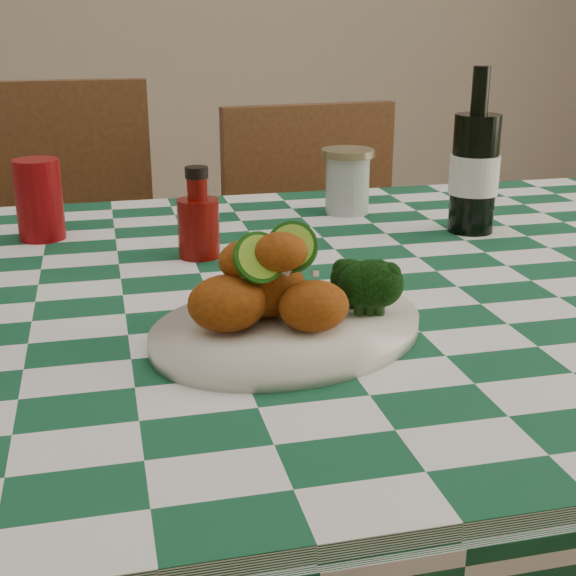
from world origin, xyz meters
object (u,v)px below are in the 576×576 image
object	(u,v)px
plate	(288,329)
red_tumbler	(39,200)
dining_table	(287,542)
beer_bottle	(476,151)
mason_jar	(347,181)
wooden_chair_left	(59,324)
wooden_chair_right	(336,318)
ketchup_bottle	(198,213)
fried_chicken_pile	(278,278)

from	to	relation	value
plate	red_tumbler	bearing A→B (deg)	120.44
dining_table	beer_bottle	xyz separation A→B (m)	(0.34, 0.18, 0.52)
mason_jar	wooden_chair_left	size ratio (longest dim) A/B	0.11
wooden_chair_left	wooden_chair_right	bearing A→B (deg)	-2.29
dining_table	wooden_chair_left	distance (m)	0.79
red_tumbler	beer_bottle	distance (m)	0.66
ketchup_bottle	fried_chicken_pile	bearing A→B (deg)	-82.28
beer_bottle	wooden_chair_left	bearing A→B (deg)	141.43
beer_bottle	fried_chicken_pile	bearing A→B (deg)	-137.70
beer_bottle	wooden_chair_right	bearing A→B (deg)	97.06
ketchup_bottle	wooden_chair_left	bearing A→B (deg)	112.45
wooden_chair_left	wooden_chair_right	distance (m)	0.61
ketchup_bottle	wooden_chair_left	xyz separation A→B (m)	(-0.24, 0.57, -0.36)
fried_chicken_pile	wooden_chair_right	world-z (taller)	wooden_chair_right
plate	ketchup_bottle	bearing A→B (deg)	99.58
dining_table	mason_jar	size ratio (longest dim) A/B	15.28
plate	ketchup_bottle	distance (m)	0.32
ketchup_bottle	beer_bottle	world-z (taller)	beer_bottle
plate	wooden_chair_left	world-z (taller)	wooden_chair_left
plate	mason_jar	size ratio (longest dim) A/B	2.84
plate	fried_chicken_pile	xyz separation A→B (m)	(-0.01, 0.00, 0.06)
fried_chicken_pile	mason_jar	xyz separation A→B (m)	(0.24, 0.51, -0.01)
dining_table	wooden_chair_right	bearing A→B (deg)	68.02
fried_chicken_pile	mason_jar	size ratio (longest dim) A/B	1.39
mason_jar	fried_chicken_pile	bearing A→B (deg)	-114.68
dining_table	red_tumbler	distance (m)	0.62
ketchup_bottle	beer_bottle	size ratio (longest dim) A/B	0.51
wooden_chair_right	red_tumbler	bearing A→B (deg)	-151.20
plate	dining_table	bearing A→B (deg)	77.16
red_tumbler	wooden_chair_left	bearing A→B (deg)	92.21
plate	fried_chicken_pile	world-z (taller)	fried_chicken_pile
plate	wooden_chair_right	world-z (taller)	wooden_chair_right
plate	wooden_chair_left	size ratio (longest dim) A/B	0.32
red_tumbler	ketchup_bottle	size ratio (longest dim) A/B	0.95
dining_table	plate	bearing A→B (deg)	-102.84
wooden_chair_left	red_tumbler	bearing A→B (deg)	-87.51
dining_table	plate	world-z (taller)	plate
plate	wooden_chair_right	xyz separation A→B (m)	(0.32, 0.86, -0.34)
dining_table	beer_bottle	bearing A→B (deg)	27.79
red_tumbler	fried_chicken_pile	bearing A→B (deg)	-60.52
fried_chicken_pile	wooden_chair_right	bearing A→B (deg)	69.20
beer_bottle	ketchup_bottle	bearing A→B (deg)	-174.90
ketchup_bottle	beer_bottle	bearing A→B (deg)	5.10
fried_chicken_pile	wooden_chair_left	bearing A→B (deg)	107.46
wooden_chair_right	ketchup_bottle	bearing A→B (deg)	-129.22
plate	wooden_chair_right	size ratio (longest dim) A/B	0.34
dining_table	beer_bottle	size ratio (longest dim) A/B	6.62
ketchup_bottle	wooden_chair_left	size ratio (longest dim) A/B	0.13
fried_chicken_pile	beer_bottle	world-z (taller)	beer_bottle
fried_chicken_pile	ketchup_bottle	bearing A→B (deg)	97.72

